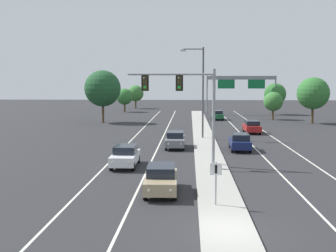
{
  "coord_description": "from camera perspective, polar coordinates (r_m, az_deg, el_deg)",
  "views": [
    {
      "loc": [
        -1.66,
        -17.74,
        6.42
      ],
      "look_at": [
        -3.2,
        12.92,
        3.2
      ],
      "focal_mm": 45.63,
      "sensor_mm": 36.0,
      "label": 1
    }
  ],
  "objects": [
    {
      "name": "ground_plane",
      "position": [
        18.94,
        7.97,
        -13.89
      ],
      "size": [
        260.0,
        260.0,
        0.0
      ],
      "primitive_type": "plane",
      "color": "#28282B"
    },
    {
      "name": "median_island",
      "position": [
        36.33,
        5.46,
        -4.1
      ],
      "size": [
        2.4,
        110.0,
        0.15
      ],
      "primitive_type": "cube",
      "color": "#9E9B93",
      "rests_on": "ground"
    },
    {
      "name": "lane_stripe_oncoming_center",
      "position": [
        43.32,
        -1.18,
        -2.53
      ],
      "size": [
        0.14,
        100.0,
        0.01
      ],
      "primitive_type": "cube",
      "color": "silver",
      "rests_on": "ground"
    },
    {
      "name": "lane_stripe_receding_center",
      "position": [
        43.68,
        11.23,
        -2.57
      ],
      "size": [
        0.14,
        100.0,
        0.01
      ],
      "primitive_type": "cube",
      "color": "silver",
      "rests_on": "ground"
    },
    {
      "name": "edge_stripe_left",
      "position": [
        43.68,
        -5.51,
        -2.48
      ],
      "size": [
        0.14,
        100.0,
        0.01
      ],
      "primitive_type": "cube",
      "color": "silver",
      "rests_on": "ground"
    },
    {
      "name": "edge_stripe_right",
      "position": [
        44.28,
        15.46,
        -2.56
      ],
      "size": [
        0.14,
        100.0,
        0.01
      ],
      "primitive_type": "cube",
      "color": "silver",
      "rests_on": "ground"
    },
    {
      "name": "overhead_signal_mast",
      "position": [
        32.11,
        2.51,
        3.94
      ],
      "size": [
        6.59,
        0.44,
        7.2
      ],
      "color": "gray",
      "rests_on": "median_island"
    },
    {
      "name": "median_sign_post",
      "position": [
        21.91,
        6.42,
        -6.8
      ],
      "size": [
        0.6,
        0.1,
        2.2
      ],
      "color": "gray",
      "rests_on": "median_island"
    },
    {
      "name": "street_lamp_median",
      "position": [
        47.53,
        4.43,
        5.22
      ],
      "size": [
        2.58,
        0.28,
        10.0
      ],
      "color": "#4C4C51",
      "rests_on": "median_island"
    },
    {
      "name": "car_oncoming_tan",
      "position": [
        24.81,
        -0.92,
        -7.06
      ],
      "size": [
        1.92,
        4.51,
        1.58
      ],
      "color": "tan",
      "rests_on": "ground"
    },
    {
      "name": "car_oncoming_white",
      "position": [
        32.48,
        -5.72,
        -3.97
      ],
      "size": [
        1.83,
        4.47,
        1.58
      ],
      "color": "silver",
      "rests_on": "ground"
    },
    {
      "name": "car_oncoming_grey",
      "position": [
        41.2,
        0.97,
        -1.82
      ],
      "size": [
        1.84,
        4.48,
        1.58
      ],
      "color": "slate",
      "rests_on": "ground"
    },
    {
      "name": "car_receding_navy",
      "position": [
        40.39,
        9.57,
        -2.07
      ],
      "size": [
        1.92,
        4.51,
        1.58
      ],
      "color": "#141E4C",
      "rests_on": "ground"
    },
    {
      "name": "car_receding_red",
      "position": [
        53.98,
        11.14,
        -0.08
      ],
      "size": [
        1.83,
        4.47,
        1.58
      ],
      "color": "maroon",
      "rests_on": "ground"
    },
    {
      "name": "car_receding_green",
      "position": [
        71.98,
        6.64,
        1.49
      ],
      "size": [
        1.83,
        4.47,
        1.58
      ],
      "color": "#195633",
      "rests_on": "ground"
    },
    {
      "name": "highway_sign_gantry",
      "position": [
        82.83,
        9.76,
        5.73
      ],
      "size": [
        13.28,
        0.42,
        7.5
      ],
      "color": "gray",
      "rests_on": "ground"
    },
    {
      "name": "tree_far_left_a",
      "position": [
        90.09,
        -5.82,
        3.92
      ],
      "size": [
        3.41,
        3.41,
        4.93
      ],
      "color": "#4C3823",
      "rests_on": "ground"
    },
    {
      "name": "tree_far_left_b",
      "position": [
        101.22,
        -4.35,
        4.38
      ],
      "size": [
        3.81,
        3.81,
        5.52
      ],
      "color": "#4C3823",
      "rests_on": "ground"
    },
    {
      "name": "tree_far_right_c",
      "position": [
        73.75,
        13.88,
        3.19
      ],
      "size": [
        3.23,
        3.23,
        4.67
      ],
      "color": "#4C3823",
      "rests_on": "ground"
    },
    {
      "name": "tree_far_left_c",
      "position": [
        66.97,
        -8.73,
        4.98
      ],
      "size": [
        5.63,
        5.63,
        8.14
      ],
      "color": "#4C3823",
      "rests_on": "ground"
    },
    {
      "name": "tree_far_right_a",
      "position": [
        68.56,
        18.82,
        4.15
      ],
      "size": [
        4.87,
        4.87,
        7.05
      ],
      "color": "#4C3823",
      "rests_on": "ground"
    },
    {
      "name": "tree_far_right_b",
      "position": [
        85.19,
        14.12,
        4.16
      ],
      "size": [
        4.19,
        4.19,
        6.07
      ],
      "color": "#4C3823",
      "rests_on": "ground"
    }
  ]
}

